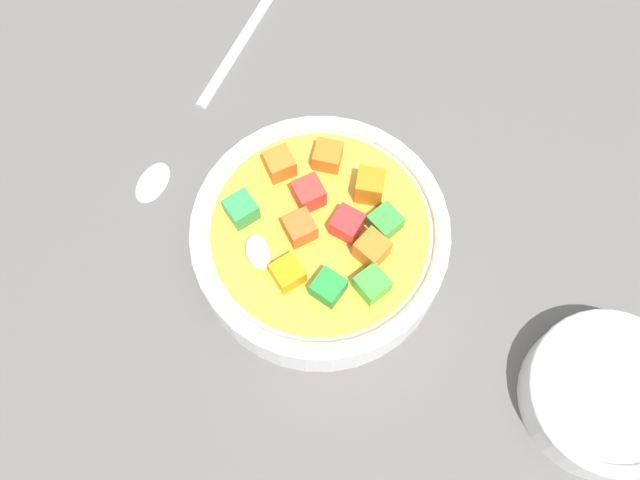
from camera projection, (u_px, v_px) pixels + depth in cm
name	position (u px, v px, depth cm)	size (l,w,h in cm)	color
ground_plane	(320.00, 257.00, 49.79)	(140.00, 140.00, 2.00)	#565451
soup_bowl_main	(320.00, 238.00, 46.57)	(16.66, 16.66, 6.05)	white
spoon	(209.00, 88.00, 53.30)	(20.26, 10.79, 0.86)	silver
side_bowl_small	(606.00, 394.00, 43.54)	(10.13, 10.13, 3.32)	white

